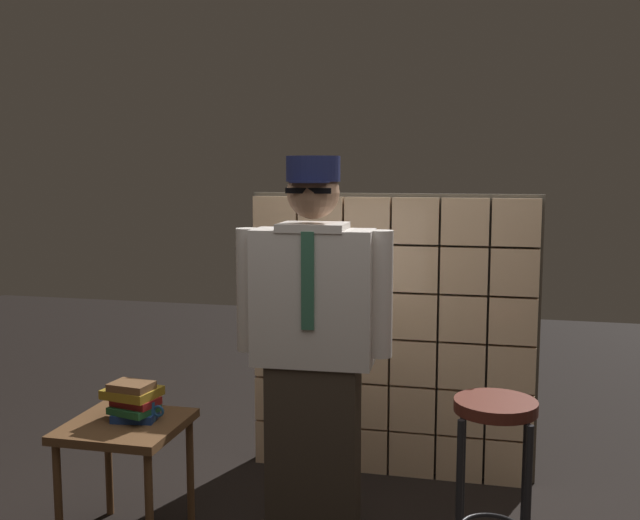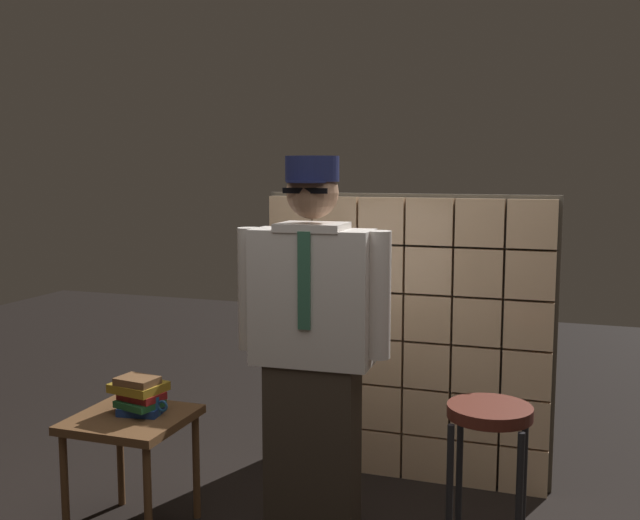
{
  "view_description": "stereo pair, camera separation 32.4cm",
  "coord_description": "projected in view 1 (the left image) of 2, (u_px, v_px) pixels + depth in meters",
  "views": [
    {
      "loc": [
        0.54,
        -2.7,
        1.74
      ],
      "look_at": [
        -0.21,
        0.48,
        1.33
      ],
      "focal_mm": 41.23,
      "sensor_mm": 36.0,
      "label": 1
    },
    {
      "loc": [
        0.85,
        -2.61,
        1.74
      ],
      "look_at": [
        -0.21,
        0.48,
        1.33
      ],
      "focal_mm": 41.23,
      "sensor_mm": 36.0,
      "label": 2
    }
  ],
  "objects": [
    {
      "name": "standing_person",
      "position": [
        313.0,
        348.0,
        3.31
      ],
      "size": [
        0.71,
        0.31,
        1.79
      ],
      "rotation": [
        0.0,
        0.0,
        0.04
      ],
      "color": "#382D23",
      "rests_on": "ground"
    },
    {
      "name": "coffee_mug",
      "position": [
        148.0,
        411.0,
        3.39
      ],
      "size": [
        0.13,
        0.08,
        0.09
      ],
      "color": "navy",
      "rests_on": "side_table"
    },
    {
      "name": "book_stack",
      "position": [
        134.0,
        400.0,
        3.41
      ],
      "size": [
        0.27,
        0.24,
        0.18
      ],
      "color": "navy",
      "rests_on": "side_table"
    },
    {
      "name": "side_table",
      "position": [
        126.0,
        438.0,
        3.39
      ],
      "size": [
        0.52,
        0.52,
        0.58
      ],
      "color": "brown",
      "rests_on": "ground"
    },
    {
      "name": "glass_block_wall",
      "position": [
        391.0,
        338.0,
        4.13
      ],
      "size": [
        1.62,
        0.1,
        1.62
      ],
      "color": "#E0B78C",
      "rests_on": "ground"
    },
    {
      "name": "bar_stool",
      "position": [
        494.0,
        448.0,
        3.02
      ],
      "size": [
        0.34,
        0.34,
        0.8
      ],
      "color": "#592319",
      "rests_on": "ground"
    }
  ]
}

